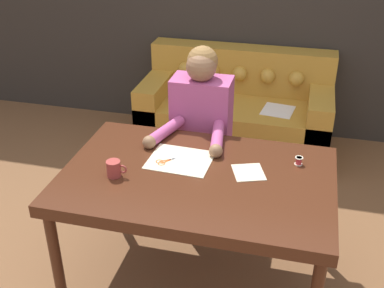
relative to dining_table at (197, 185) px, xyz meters
name	(u,v)px	position (x,y,z in m)	size (l,w,h in m)	color
ground_plane	(185,273)	(-0.08, 0.01, -0.67)	(16.00, 16.00, 0.00)	brown
dining_table	(197,185)	(0.00, 0.00, 0.00)	(1.46, 0.96, 0.74)	#472314
couch	(236,113)	(-0.06, 1.72, -0.36)	(1.62, 0.78, 0.84)	#B7842D
person	(201,137)	(-0.13, 0.64, -0.05)	(0.48, 0.63, 1.23)	#33281E
pattern_paper_main	(180,160)	(-0.13, 0.12, 0.07)	(0.36, 0.31, 0.00)	beige
pattern_paper_offcut	(249,172)	(0.26, 0.08, 0.07)	(0.21, 0.22, 0.00)	beige
scissors	(167,161)	(-0.20, 0.09, 0.07)	(0.18, 0.17, 0.01)	silver
mug	(114,169)	(-0.42, -0.12, 0.11)	(0.11, 0.08, 0.09)	#9E3833
thread_spool	(299,161)	(0.52, 0.24, 0.09)	(0.04, 0.04, 0.05)	red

